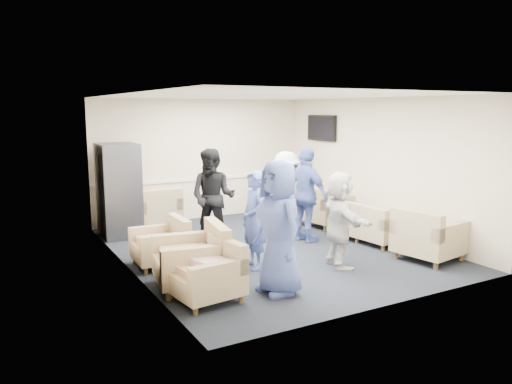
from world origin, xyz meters
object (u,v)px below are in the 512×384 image
armchair_left_far (163,246)px  person_mid_left (254,220)px  person_front_right (340,219)px  armchair_right_midfar (354,222)px  armchair_corner (154,212)px  person_back_right (286,194)px  person_front_left (278,228)px  person_mid_right (306,195)px  armchair_left_mid (195,261)px  armchair_right_near (427,239)px  armchair_left_near (209,276)px  vending_machine (119,190)px  person_back_left (213,197)px  armchair_right_midnear (380,228)px  armchair_right_far (323,209)px

armchair_left_far → person_mid_left: size_ratio=0.53×
person_front_right → armchair_right_midfar: bearing=-31.4°
armchair_right_midfar → armchair_corner: 4.04m
person_mid_left → person_back_right: (1.53, 1.49, 0.06)m
person_front_left → person_back_right: bearing=144.0°
person_mid_right → armchair_left_mid: bearing=104.7°
armchair_left_mid → armchair_right_near: armchair_left_mid is taller
armchair_left_near → person_mid_right: size_ratio=0.51×
vending_machine → person_back_right: 3.26m
vending_machine → person_mid_right: 3.64m
armchair_right_near → vending_machine: vending_machine is taller
armchair_corner → vending_machine: (-0.73, -0.12, 0.54)m
armchair_left_near → armchair_right_midfar: (3.77, 1.60, -0.01)m
armchair_corner → person_back_left: (0.61, -1.61, 0.51)m
armchair_corner → person_back_left: 1.79m
person_back_left → armchair_right_midfar: bearing=23.9°
armchair_right_midfar → armchair_left_mid: bearing=97.2°
armchair_left_mid → armchair_left_far: armchair_left_mid is taller
armchair_right_midnear → person_back_left: bearing=56.3°
armchair_right_near → person_back_right: bearing=15.1°
armchair_right_near → person_back_left: (-2.68, 2.60, 0.52)m
armchair_corner → person_front_left: (0.37, -4.28, 0.53)m
armchair_right_midfar → person_back_right: (-1.08, 0.77, 0.52)m
armchair_right_near → armchair_right_midfar: 1.75m
armchair_left_mid → person_front_left: person_front_left is taller
person_back_right → armchair_right_far: bearing=-98.5°
armchair_right_midfar → armchair_left_far: bearing=79.6°
armchair_right_far → person_back_left: (-2.68, -0.26, 0.52)m
person_front_left → person_back_left: (0.24, 2.67, -0.02)m
armchair_left_near → armchair_right_midnear: 3.97m
armchair_left_near → armchair_left_far: (-0.04, 1.72, -0.01)m
armchair_left_near → armchair_left_mid: bearing=170.6°
armchair_corner → person_front_right: (1.82, -3.76, 0.39)m
vending_machine → person_mid_left: vending_machine is taller
person_mid_left → person_front_right: person_mid_left is taller
armchair_left_far → armchair_corner: bearing=166.9°
person_mid_left → armchair_left_near: bearing=-50.2°
armchair_left_far → person_back_left: 1.52m
person_front_left → armchair_left_far: bearing=-155.2°
armchair_right_midnear → person_back_left: (-2.69, 1.49, 0.57)m
armchair_left_far → armchair_right_near: size_ratio=0.77×
armchair_right_midnear → person_back_right: 1.90m
armchair_left_near → armchair_right_far: bearing=118.5°
armchair_left_mid → armchair_right_near: 3.88m
vending_machine → person_front_left: size_ratio=1.00×
armchair_left_far → vending_machine: bearing=-175.4°
armchair_right_midnear → armchair_right_far: size_ratio=0.81×
armchair_corner → person_front_left: person_front_left is taller
armchair_left_near → armchair_right_near: bearing=81.2°
armchair_left_near → vending_machine: bearing=175.8°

